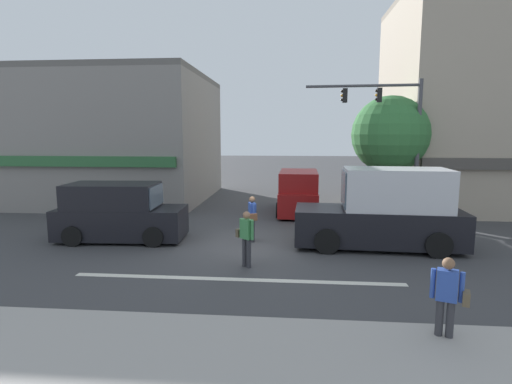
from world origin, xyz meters
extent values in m
plane|color=#3D3D3F|center=(0.00, 0.00, 0.00)|extent=(120.00, 120.00, 0.00)
cube|color=silver|center=(0.00, -3.50, 0.00)|extent=(9.00, 0.24, 0.01)
cube|color=gray|center=(-10.11, 9.73, 3.52)|extent=(12.95, 10.11, 7.04)
cube|color=#2D6638|center=(-10.11, 4.57, 2.60)|extent=(12.30, 0.24, 0.50)
cube|color=#635F5B|center=(-10.11, 9.73, 7.19)|extent=(12.95, 10.11, 0.30)
cube|color=tan|center=(12.73, 8.88, 5.38)|extent=(11.60, 8.30, 10.77)
cylinder|color=#4C3823|center=(5.93, 5.16, 1.29)|extent=(0.32, 0.32, 2.57)
sphere|color=#337038|center=(5.93, 5.16, 3.89)|extent=(3.51, 3.51, 3.51)
cylinder|color=brown|center=(-7.78, 5.79, 3.71)|extent=(0.22, 0.22, 7.43)
cube|color=#473828|center=(-7.78, 5.79, 7.03)|extent=(1.40, 0.12, 0.10)
cylinder|color=brown|center=(8.69, 9.51, 4.29)|extent=(0.22, 0.22, 8.58)
cube|color=#473828|center=(8.69, 9.51, 8.18)|extent=(1.40, 0.12, 0.10)
cylinder|color=#47474C|center=(6.83, 4.02, 3.10)|extent=(0.18, 0.18, 6.20)
cylinder|color=#47474C|center=(4.44, 4.14, 5.95)|extent=(4.80, 0.38, 0.12)
cube|color=black|center=(5.16, 4.11, 5.55)|extent=(0.21, 0.25, 0.60)
sphere|color=black|center=(5.04, 4.11, 5.73)|extent=(0.12, 0.12, 0.12)
sphere|color=orange|center=(5.04, 4.11, 5.55)|extent=(0.12, 0.12, 0.12)
sphere|color=black|center=(5.04, 4.11, 5.37)|extent=(0.12, 0.12, 0.12)
cube|color=black|center=(3.72, 4.18, 5.55)|extent=(0.21, 0.25, 0.60)
sphere|color=black|center=(3.60, 4.19, 5.73)|extent=(0.12, 0.12, 0.12)
sphere|color=orange|center=(3.60, 4.19, 5.55)|extent=(0.12, 0.12, 0.12)
sphere|color=black|center=(3.60, 4.19, 5.37)|extent=(0.12, 0.12, 0.12)
cube|color=maroon|center=(1.82, 6.07, 0.66)|extent=(1.95, 4.64, 1.10)
cube|color=maroon|center=(1.81, 5.77, 1.66)|extent=(1.88, 3.24, 0.90)
cube|color=#475666|center=(1.85, 7.39, 1.66)|extent=(1.66, 0.10, 0.76)
cylinder|color=black|center=(0.94, 7.51, 0.36)|extent=(0.22, 0.72, 0.72)
cylinder|color=black|center=(2.77, 7.47, 0.36)|extent=(0.22, 0.72, 0.72)
cylinder|color=black|center=(0.87, 4.66, 0.36)|extent=(0.22, 0.72, 0.72)
cylinder|color=black|center=(2.71, 4.62, 0.36)|extent=(0.22, 0.72, 0.72)
cube|color=black|center=(-4.77, 0.20, 0.66)|extent=(4.69, 2.08, 1.10)
cube|color=black|center=(-5.07, 0.19, 1.66)|extent=(3.29, 1.97, 0.90)
cube|color=#475666|center=(-3.46, 0.27, 1.66)|extent=(0.15, 1.66, 0.76)
cylinder|color=black|center=(-3.40, 1.20, 0.36)|extent=(0.73, 0.24, 0.72)
cylinder|color=black|center=(-3.30, -0.64, 0.36)|extent=(0.73, 0.24, 0.72)
cylinder|color=black|center=(-6.25, 1.04, 0.36)|extent=(0.73, 0.24, 0.72)
cylinder|color=black|center=(-6.15, -0.79, 0.36)|extent=(0.73, 0.24, 0.72)
cube|color=black|center=(4.43, 0.02, 0.75)|extent=(5.69, 2.28, 1.20)
cube|color=silver|center=(4.98, -0.01, 2.05)|extent=(3.49, 2.07, 1.40)
cube|color=#475666|center=(3.26, 0.08, 2.05)|extent=(0.15, 1.75, 1.19)
cylinder|color=black|center=(2.64, -0.89, 0.42)|extent=(0.85, 0.28, 0.84)
cylinder|color=black|center=(2.74, 1.11, 0.42)|extent=(0.85, 0.28, 0.84)
cylinder|color=black|center=(6.11, -1.06, 0.42)|extent=(0.85, 0.28, 0.84)
cylinder|color=black|center=(6.21, 0.93, 0.42)|extent=(0.85, 0.28, 0.84)
cylinder|color=#333338|center=(4.23, -6.45, 0.43)|extent=(0.14, 0.14, 0.86)
cylinder|color=#333338|center=(4.40, -6.51, 0.43)|extent=(0.14, 0.14, 0.86)
cube|color=#2D4CA5|center=(4.31, -6.48, 1.15)|extent=(0.41, 0.33, 0.58)
sphere|color=brown|center=(4.31, -6.48, 1.56)|extent=(0.22, 0.22, 0.22)
cylinder|color=#2D4CA5|center=(4.09, -6.40, 1.15)|extent=(0.09, 0.09, 0.56)
cylinder|color=#2D4CA5|center=(4.54, -6.57, 1.15)|extent=(0.09, 0.09, 0.56)
cube|color=brown|center=(4.60, -6.63, 0.98)|extent=(0.21, 0.30, 0.24)
cylinder|color=#333338|center=(0.23, -2.50, 0.43)|extent=(0.14, 0.14, 0.86)
cylinder|color=#333338|center=(0.10, -2.38, 0.43)|extent=(0.14, 0.14, 0.86)
cube|color=#3F8C4C|center=(0.17, -2.44, 1.15)|extent=(0.42, 0.40, 0.58)
sphere|color=#9E7051|center=(0.17, -2.44, 1.56)|extent=(0.22, 0.22, 0.22)
cylinder|color=#3F8C4C|center=(0.35, -2.60, 1.15)|extent=(0.09, 0.09, 0.56)
cylinder|color=#3F8C4C|center=(-0.02, -2.28, 1.15)|extent=(0.09, 0.09, 0.56)
cube|color=brown|center=(-0.05, -2.20, 0.98)|extent=(0.27, 0.29, 0.24)
cylinder|color=#333338|center=(0.02, 0.48, 0.43)|extent=(0.14, 0.14, 0.86)
cylinder|color=#333338|center=(0.08, 0.31, 0.43)|extent=(0.14, 0.14, 0.86)
cube|color=#2D4CA5|center=(0.05, 0.40, 1.15)|extent=(0.33, 0.41, 0.58)
sphere|color=brown|center=(0.05, 0.40, 1.56)|extent=(0.22, 0.22, 0.22)
cylinder|color=#2D4CA5|center=(-0.03, 0.62, 1.15)|extent=(0.09, 0.09, 0.56)
cylinder|color=#2D4CA5|center=(0.13, 0.17, 1.15)|extent=(0.09, 0.09, 0.56)
cube|color=brown|center=(0.12, 0.08, 0.98)|extent=(0.30, 0.21, 0.24)
camera|label=1|loc=(1.44, -13.74, 3.88)|focal=28.00mm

